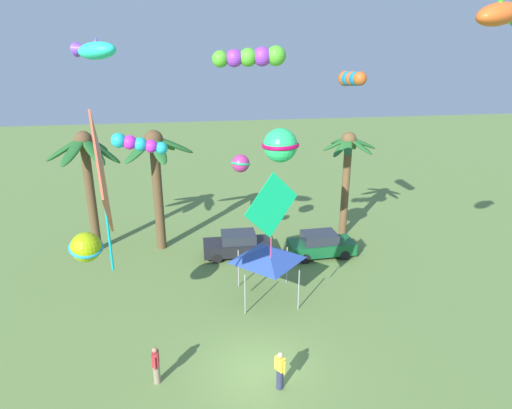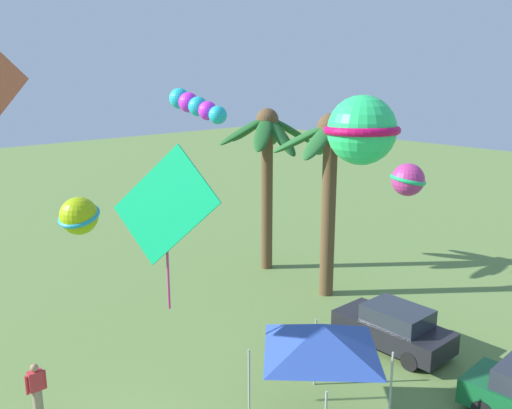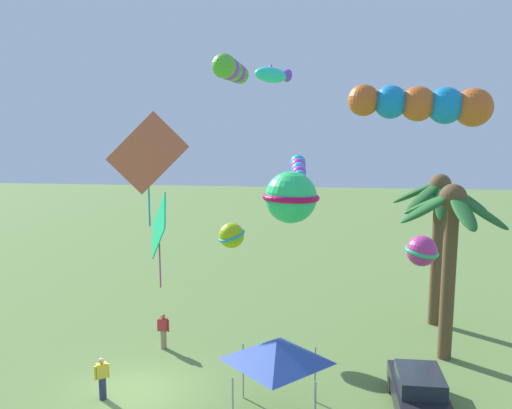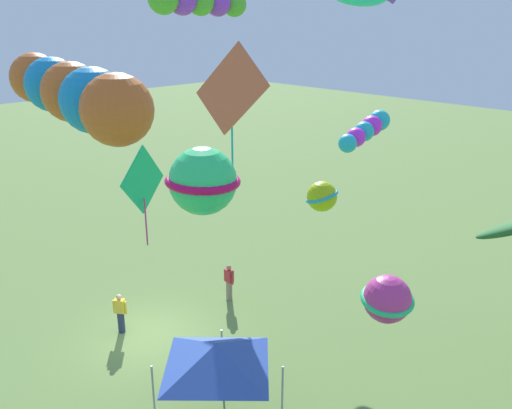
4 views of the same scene
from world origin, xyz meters
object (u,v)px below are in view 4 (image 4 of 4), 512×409
Objects in this scene: kite_ball_6 at (322,196)px; kite_tube_9 at (196,1)px; kite_diamond_2 at (231,91)px; festival_tent at (217,355)px; kite_ball_7 at (387,299)px; spectator_0 at (229,282)px; spectator_1 at (120,313)px; kite_tube_8 at (77,94)px; kite_diamond_3 at (143,182)px; kite_tube_4 at (366,130)px; kite_ball_5 at (203,181)px.

kite_tube_9 reaches higher than kite_ball_6.
kite_ball_6 is at bearing 114.63° from kite_diamond_2.
festival_tent is 5.82m from kite_ball_7.
spectator_0 is at bearing -134.30° from festival_tent.
spectator_1 is at bearing -2.67° from kite_diamond_2.
kite_tube_9 reaches higher than kite_ball_7.
festival_tent is 10.05m from kite_tube_8.
kite_diamond_3 is 1.40× the size of kite_tube_4.
kite_ball_5 is at bearing 74.41° from kite_diamond_3.
festival_tent is 1.20× the size of kite_ball_5.
spectator_0 is at bearing -84.54° from kite_tube_4.
kite_tube_4 is 1.01× the size of kite_ball_5.
spectator_0 is 16.60m from kite_tube_8.
kite_tube_9 is at bearing -128.30° from kite_ball_5.
kite_diamond_3 is 5.80m from kite_tube_9.
kite_diamond_2 is at bearing -136.20° from kite_ball_5.
kite_tube_4 is (-5.16, 4.59, 1.56)m from kite_diamond_3.
kite_ball_5 reaches higher than kite_ball_7.
kite_diamond_2 is at bearing -93.61° from kite_tube_4.
kite_tube_4 is (-5.11, 6.88, 7.20)m from spectator_1.
kite_ball_6 is at bearing 152.47° from spectator_1.
spectator_0 is 0.47× the size of kite_diamond_3.
kite_tube_8 is (11.21, 9.59, 1.94)m from kite_diamond_2.
kite_ball_7 is at bearing 98.54° from festival_tent.
kite_diamond_2 is (-6.20, -6.11, 6.05)m from festival_tent.
kite_tube_4 is 6.40m from kite_tube_9.
kite_ball_7 is (-0.71, 4.70, 3.37)m from festival_tent.
spectator_1 is 0.56× the size of kite_tube_9.
kite_diamond_3 reaches higher than kite_ball_7.
festival_tent is at bearing 81.30° from kite_diamond_3.
kite_ball_5 is 5.97m from kite_tube_8.
kite_diamond_3 is 2.16× the size of kite_ball_7.
kite_tube_4 reaches higher than spectator_1.
kite_diamond_2 reaches higher than kite_ball_5.
kite_diamond_2 is 2.13× the size of kite_ball_5.
kite_ball_6 is at bearing -154.36° from kite_tube_8.
kite_diamond_2 is at bearing -142.21° from spectator_0.
kite_diamond_3 reaches higher than spectator_0.
kite_tube_9 is at bearing -121.52° from festival_tent.
kite_tube_9 is (-5.99, -5.09, 1.23)m from kite_tube_8.
kite_diamond_3 reaches higher than spectator_1.
kite_diamond_3 is at bearing 15.40° from spectator_0.
kite_ball_6 is at bearing -133.87° from kite_ball_7.
kite_diamond_3 is (5.58, 2.03, -2.07)m from kite_diamond_2.
kite_diamond_2 is at bearing -116.95° from kite_ball_7.
spectator_0 is 12.11m from kite_ball_7.
kite_diamond_2 reaches higher than kite_tube_4.
festival_tent is at bearing -5.00° from kite_tube_4.
kite_diamond_2 reaches higher than kite_ball_6.
kite_ball_7 is (-1.35, 4.25, -1.91)m from kite_ball_5.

